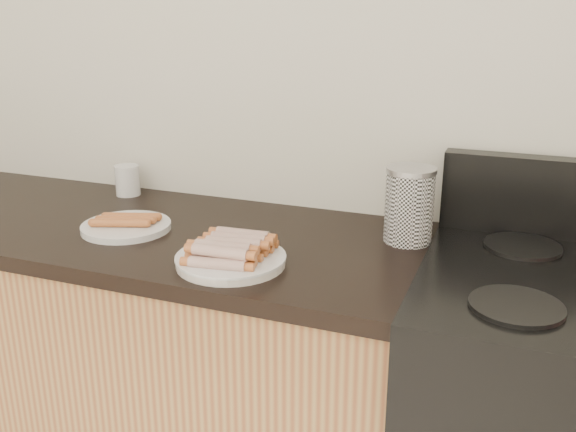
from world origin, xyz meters
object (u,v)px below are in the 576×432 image
at_px(main_plate, 231,261).
at_px(mug, 128,180).
at_px(canister, 409,205).
at_px(side_plate, 126,227).

distance_m(main_plate, mug, 0.67).
height_order(canister, mug, canister).
bearing_deg(canister, mug, 173.84).
xyz_separation_m(canister, mug, (-0.89, 0.10, -0.05)).
bearing_deg(main_plate, side_plate, 162.23).
bearing_deg(main_plate, mug, 144.16).
height_order(main_plate, side_plate, same).
relative_size(side_plate, canister, 1.23).
relative_size(side_plate, mug, 2.50).
bearing_deg(side_plate, canister, 14.35).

